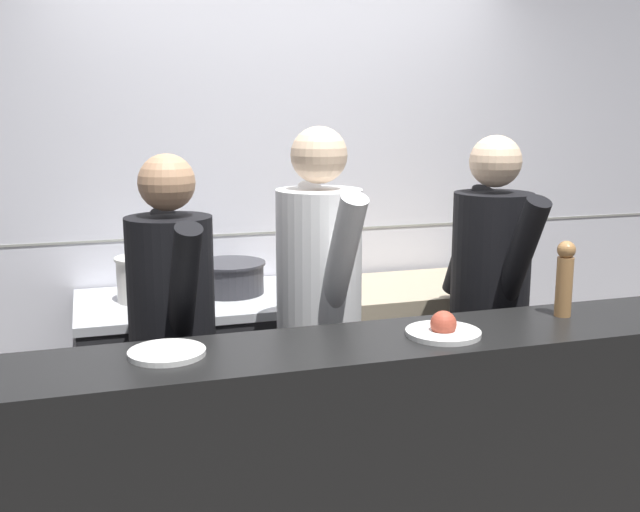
% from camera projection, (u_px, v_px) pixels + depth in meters
% --- Properties ---
extents(wall_back_tiled, '(8.00, 0.06, 2.60)m').
position_uv_depth(wall_back_tiled, '(282.00, 204.00, 4.05)').
color(wall_back_tiled, silver).
rests_on(wall_back_tiled, ground_plane).
extents(oven_range, '(1.07, 0.71, 0.91)m').
position_uv_depth(oven_range, '(194.00, 388.00, 3.67)').
color(oven_range, '#232326').
rests_on(oven_range, ground_plane).
extents(prep_counter, '(0.98, 0.65, 0.90)m').
position_uv_depth(prep_counter, '(397.00, 368.00, 3.99)').
color(prep_counter, gray).
rests_on(prep_counter, ground_plane).
extents(pass_counter, '(2.54, 0.45, 1.02)m').
position_uv_depth(pass_counter, '(384.00, 475.00, 2.70)').
color(pass_counter, black).
rests_on(pass_counter, ground_plane).
extents(stock_pot, '(0.27, 0.27, 0.21)m').
position_uv_depth(stock_pot, '(144.00, 277.00, 3.53)').
color(stock_pot, beige).
rests_on(stock_pot, oven_range).
extents(sauce_pot, '(0.36, 0.36, 0.16)m').
position_uv_depth(sauce_pot, '(230.00, 276.00, 3.68)').
color(sauce_pot, '#2D2D33').
rests_on(sauce_pot, oven_range).
extents(plated_dish_main, '(0.25, 0.25, 0.02)m').
position_uv_depth(plated_dish_main, '(167.00, 353.00, 2.43)').
color(plated_dish_main, white).
rests_on(plated_dish_main, pass_counter).
extents(plated_dish_appetiser, '(0.27, 0.27, 0.09)m').
position_uv_depth(plated_dish_appetiser, '(443.00, 329.00, 2.64)').
color(plated_dish_appetiser, white).
rests_on(plated_dish_appetiser, pass_counter).
extents(pepper_mill, '(0.07, 0.07, 0.29)m').
position_uv_depth(pepper_mill, '(565.00, 277.00, 2.85)').
color(pepper_mill, '#AD7A47').
rests_on(pepper_mill, pass_counter).
extents(chef_head_cook, '(0.37, 0.72, 1.64)m').
position_uv_depth(chef_head_cook, '(173.00, 340.00, 2.93)').
color(chef_head_cook, black).
rests_on(chef_head_cook, ground_plane).
extents(chef_sous, '(0.39, 0.76, 1.74)m').
position_uv_depth(chef_sous, '(319.00, 313.00, 3.12)').
color(chef_sous, black).
rests_on(chef_sous, ground_plane).
extents(chef_line, '(0.36, 0.74, 1.70)m').
position_uv_depth(chef_line, '(489.00, 306.00, 3.33)').
color(chef_line, black).
rests_on(chef_line, ground_plane).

